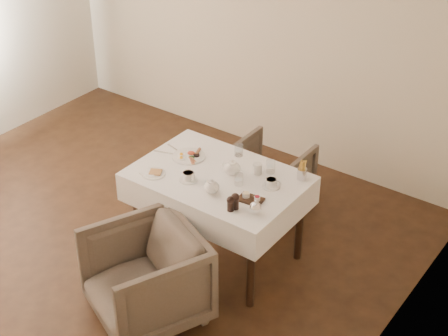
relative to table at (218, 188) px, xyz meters
name	(u,v)px	position (x,y,z in m)	size (l,w,h in m)	color
table	(218,188)	(0.00, 0.00, 0.00)	(1.28, 0.88, 0.75)	black
armchair_near	(146,278)	(0.00, -0.85, -0.29)	(0.74, 0.76, 0.69)	brown
armchair_far	(269,175)	(-0.07, 0.86, -0.35)	(0.62, 0.64, 0.58)	brown
breakfast_plate	(189,156)	(-0.34, 0.09, 0.13)	(0.26, 0.26, 0.03)	white
side_plate	(153,173)	(-0.41, -0.27, 0.12)	(0.18, 0.18, 0.02)	white
teapot_centre	(232,168)	(0.09, 0.07, 0.18)	(0.17, 0.13, 0.14)	white
teapot_front	(212,186)	(0.11, -0.22, 0.18)	(0.15, 0.12, 0.12)	white
creamer	(257,169)	(0.23, 0.20, 0.16)	(0.07, 0.07, 0.08)	white
teacup_near	(188,177)	(-0.14, -0.18, 0.15)	(0.14, 0.14, 0.07)	white
teacup_far	(271,183)	(0.41, 0.10, 0.15)	(0.13, 0.13, 0.07)	white
glass_left	(239,150)	(-0.04, 0.34, 0.16)	(0.07, 0.07, 0.10)	silver
glass_mid	(239,179)	(0.20, -0.01, 0.16)	(0.07, 0.07, 0.09)	silver
glass_right	(271,167)	(0.30, 0.27, 0.17)	(0.07, 0.07, 0.10)	silver
condiment_board	(251,198)	(0.38, -0.13, 0.13)	(0.19, 0.14, 0.05)	black
pepper_mill_left	(235,201)	(0.35, -0.28, 0.18)	(0.06, 0.06, 0.12)	black
pepper_mill_right	(231,204)	(0.34, -0.31, 0.17)	(0.06, 0.06, 0.12)	black
silver_pot	(255,207)	(0.50, -0.24, 0.17)	(0.10, 0.08, 0.11)	white
fries_cup	(302,171)	(0.54, 0.33, 0.19)	(0.07, 0.07, 0.16)	silver
cutlery_fork	(175,149)	(-0.52, 0.12, 0.12)	(0.01, 0.18, 0.00)	silver
cutlery_knife	(165,153)	(-0.54, 0.02, 0.12)	(0.02, 0.19, 0.00)	silver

